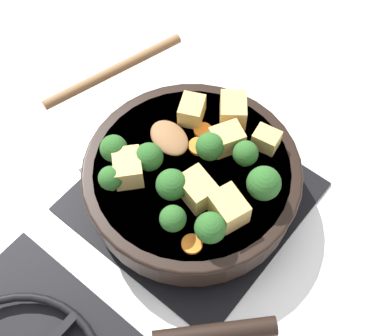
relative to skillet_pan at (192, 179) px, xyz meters
The scene contains 23 objects.
ground_plane 0.06m from the skillet_pan, 43.90° to the right, with size 2.40×2.40×0.00m, color white.
front_burner_grate 0.05m from the skillet_pan, 43.90° to the right, with size 0.31×0.31×0.03m.
skillet_pan is the anchor object (origin of this frame).
wooden_spoon 0.15m from the skillet_pan, 16.25° to the right, with size 0.23×0.24×0.02m.
tofu_cube_center_large 0.12m from the skillet_pan, 84.51° to the right, with size 0.05×0.04×0.04m, color tan.
tofu_cube_near_handle 0.08m from the skillet_pan, 102.16° to the right, with size 0.04×0.03×0.03m, color tan.
tofu_cube_east_chunk 0.10m from the skillet_pan, 45.36° to the left, with size 0.05×0.04×0.04m, color tan.
tofu_cube_west_chunk 0.10m from the skillet_pan, 50.50° to the right, with size 0.04×0.03×0.03m, color tan.
tofu_cube_back_piece 0.10m from the skillet_pan, 162.65° to the left, with size 0.05×0.04×0.04m, color tan.
tofu_cube_front_piece 0.12m from the skillet_pan, 119.76° to the right, with size 0.04×0.03×0.03m, color tan.
tofu_cube_mid_small 0.06m from the skillet_pan, 137.93° to the left, with size 0.05×0.04×0.04m, color tan.
broccoli_floret_near_spoon 0.12m from the skillet_pan, 54.03° to the left, with size 0.03×0.03×0.04m.
broccoli_floret_center_top 0.09m from the skillet_pan, 133.21° to the right, with size 0.04×0.04×0.04m.
broccoli_floret_east_rim 0.12m from the skillet_pan, 141.59° to the left, with size 0.04×0.04×0.05m.
broccoli_floret_west_rim 0.12m from the skillet_pan, 163.75° to the right, with size 0.05×0.05×0.05m.
broccoli_floret_north_edge 0.06m from the skillet_pan, 101.44° to the right, with size 0.04×0.04×0.05m.
broccoli_floret_south_cluster 0.11m from the skillet_pan, 113.73° to the left, with size 0.04×0.04×0.04m.
broccoli_floret_mid_floret 0.08m from the skillet_pan, 36.04° to the left, with size 0.04×0.04×0.05m.
broccoli_floret_small_inner 0.07m from the skillet_pan, 95.64° to the left, with size 0.04×0.04×0.05m.
broccoli_floret_tall_stem 0.12m from the skillet_pan, 30.05° to the left, with size 0.04×0.04×0.05m.
carrot_slice_orange_thin 0.05m from the skillet_pan, 65.30° to the right, with size 0.03×0.03×0.01m, color orange.
carrot_slice_near_center 0.07m from the skillet_pan, 64.40° to the right, with size 0.03×0.03×0.01m, color orange.
carrot_slice_edge_slice 0.12m from the skillet_pan, 128.99° to the left, with size 0.03×0.03×0.01m, color orange.
Camera 1 is at (-0.25, 0.30, 0.73)m, focal length 50.00 mm.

